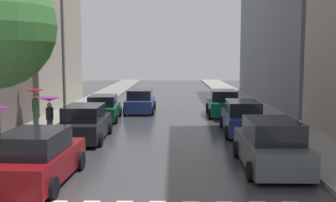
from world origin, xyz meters
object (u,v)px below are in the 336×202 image
(parked_car_right_nearest, at_px, (271,146))
(lamp_post_left, at_px, (63,45))
(parked_car_right_third, at_px, (223,104))
(pedestrian_near_tree, at_px, (35,99))
(pedestrian_by_kerb, at_px, (49,107))
(parked_car_left_second, at_px, (85,124))
(parked_car_left_third, at_px, (103,108))
(parked_car_left_nearest, at_px, (36,158))
(parked_car_right_second, at_px, (242,118))
(car_midroad, at_px, (140,102))

(parked_car_right_nearest, xyz_separation_m, lamp_post_left, (-9.41, 7.83, 3.73))
(lamp_post_left, bearing_deg, parked_car_right_third, 28.80)
(pedestrian_near_tree, height_order, pedestrian_by_kerb, pedestrian_near_tree)
(parked_car_left_second, bearing_deg, parked_car_left_third, 1.15)
(parked_car_left_nearest, bearing_deg, parked_car_right_second, -41.16)
(parked_car_left_nearest, bearing_deg, car_midroad, -4.63)
(lamp_post_left, bearing_deg, parked_car_left_second, -59.81)
(parked_car_right_nearest, height_order, pedestrian_near_tree, pedestrian_near_tree)
(parked_car_right_nearest, bearing_deg, car_midroad, 22.38)
(parked_car_right_second, bearing_deg, parked_car_left_nearest, 138.96)
(parked_car_left_second, xyz_separation_m, parked_car_right_third, (7.53, 8.18, 0.02))
(parked_car_left_nearest, distance_m, pedestrian_by_kerb, 7.27)
(parked_car_left_nearest, distance_m, pedestrian_near_tree, 10.04)
(parked_car_right_second, bearing_deg, lamp_post_left, 84.61)
(parked_car_right_third, xyz_separation_m, car_midroad, (-5.71, 1.51, -0.04))
(parked_car_left_second, xyz_separation_m, pedestrian_near_tree, (-3.36, 2.94, 0.85))
(pedestrian_near_tree, bearing_deg, parked_car_left_third, 167.39)
(parked_car_right_second, distance_m, parked_car_right_third, 6.39)
(lamp_post_left, bearing_deg, parked_car_left_nearest, -79.96)
(parked_car_left_nearest, height_order, parked_car_right_second, parked_car_right_second)
(car_midroad, bearing_deg, lamp_post_left, 151.34)
(parked_car_left_third, xyz_separation_m, pedestrian_by_kerb, (-1.64, -5.52, 0.80))
(parked_car_right_second, height_order, pedestrian_by_kerb, pedestrian_by_kerb)
(parked_car_right_third, bearing_deg, pedestrian_near_tree, 117.41)
(parked_car_right_nearest, bearing_deg, lamp_post_left, 50.73)
(parked_car_left_nearest, xyz_separation_m, pedestrian_near_tree, (-3.27, 9.46, 0.85))
(parked_car_left_second, height_order, parked_car_right_nearest, parked_car_right_nearest)
(parked_car_right_second, bearing_deg, pedestrian_near_tree, 86.30)
(parked_car_right_second, relative_size, parked_car_right_third, 1.02)
(car_midroad, bearing_deg, parked_car_left_third, 151.23)
(pedestrian_near_tree, xyz_separation_m, pedestrian_by_kerb, (1.53, -2.44, -0.09))
(parked_car_left_nearest, height_order, parked_car_left_second, parked_car_left_second)
(parked_car_left_second, xyz_separation_m, lamp_post_left, (-1.78, 3.06, 3.77))
(parked_car_right_second, height_order, pedestrian_near_tree, pedestrian_near_tree)
(parked_car_right_nearest, xyz_separation_m, car_midroad, (-5.81, 14.47, -0.06))
(parked_car_left_nearest, xyz_separation_m, parked_car_right_second, (7.82, 8.31, 0.01))
(parked_car_left_second, height_order, parked_car_right_second, parked_car_right_second)
(parked_car_right_second, height_order, lamp_post_left, lamp_post_left)
(parked_car_right_nearest, height_order, parked_car_right_third, parked_car_right_nearest)
(pedestrian_by_kerb, distance_m, lamp_post_left, 3.95)
(parked_car_right_second, relative_size, lamp_post_left, 0.62)
(parked_car_left_third, distance_m, parked_car_right_nearest, 13.32)
(parked_car_right_nearest, distance_m, parked_car_right_second, 6.57)
(parked_car_left_nearest, bearing_deg, parked_car_right_nearest, -75.17)
(parked_car_right_third, relative_size, lamp_post_left, 0.61)
(parked_car_left_third, height_order, parked_car_right_third, parked_car_right_third)
(car_midroad, bearing_deg, parked_car_left_second, 169.22)
(car_midroad, bearing_deg, parked_car_right_nearest, -158.29)
(pedestrian_by_kerb, height_order, lamp_post_left, lamp_post_left)
(car_midroad, height_order, pedestrian_by_kerb, pedestrian_by_kerb)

